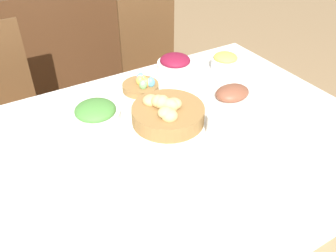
% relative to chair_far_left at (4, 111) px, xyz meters
% --- Properties ---
extents(ground_plane, '(12.00, 12.00, 0.00)m').
position_rel_chair_far_left_xyz_m(ground_plane, '(0.52, -0.86, -0.54)').
color(ground_plane, '#937551').
extents(dining_table, '(1.76, 1.03, 0.78)m').
position_rel_chair_far_left_xyz_m(dining_table, '(0.52, -0.86, -0.15)').
color(dining_table, silver).
rests_on(dining_table, ground).
extents(chair_far_left, '(0.42, 0.42, 1.02)m').
position_rel_chair_far_left_xyz_m(chair_far_left, '(0.00, 0.00, 0.00)').
color(chair_far_left, brown).
rests_on(chair_far_left, ground).
extents(chair_far_right, '(0.43, 0.43, 1.02)m').
position_rel_chair_far_left_xyz_m(chair_far_right, '(1.02, -0.00, 0.00)').
color(chair_far_right, brown).
rests_on(chair_far_right, ground).
extents(sideboard, '(1.47, 0.44, 0.98)m').
position_rel_chair_far_left_xyz_m(sideboard, '(0.61, 0.81, -0.05)').
color(sideboard, '#4C2D19').
rests_on(sideboard, ground).
extents(bread_basket, '(0.32, 0.32, 0.13)m').
position_rel_chair_far_left_xyz_m(bread_basket, '(0.59, -0.86, 0.29)').
color(bread_basket, olive).
rests_on(bread_basket, dining_table).
extents(egg_basket, '(0.18, 0.18, 0.08)m').
position_rel_chair_far_left_xyz_m(egg_basket, '(0.62, -0.56, 0.27)').
color(egg_basket, olive).
rests_on(egg_basket, dining_table).
extents(ham_platter, '(0.27, 0.19, 0.07)m').
position_rel_chair_far_left_xyz_m(ham_platter, '(0.96, -0.85, 0.26)').
color(ham_platter, white).
rests_on(ham_platter, dining_table).
extents(green_salad_bowl, '(0.21, 0.21, 0.09)m').
position_rel_chair_far_left_xyz_m(green_salad_bowl, '(0.33, -0.70, 0.28)').
color(green_salad_bowl, white).
rests_on(green_salad_bowl, dining_table).
extents(beet_salad_bowl, '(0.19, 0.19, 0.10)m').
position_rel_chair_far_left_xyz_m(beet_salad_bowl, '(0.86, -0.49, 0.29)').
color(beet_salad_bowl, white).
rests_on(beet_salad_bowl, dining_table).
extents(pineapple_bowl, '(0.15, 0.15, 0.10)m').
position_rel_chair_far_left_xyz_m(pineapple_bowl, '(1.11, -0.61, 0.29)').
color(pineapple_bowl, silver).
rests_on(pineapple_bowl, dining_table).
extents(dinner_plate, '(0.26, 0.26, 0.01)m').
position_rel_chair_far_left_xyz_m(dinner_plate, '(0.51, -1.18, 0.24)').
color(dinner_plate, white).
rests_on(dinner_plate, dining_table).
extents(fork, '(0.01, 0.17, 0.00)m').
position_rel_chair_far_left_xyz_m(fork, '(0.35, -1.18, 0.24)').
color(fork, silver).
rests_on(fork, dining_table).
extents(knife, '(0.01, 0.17, 0.00)m').
position_rel_chair_far_left_xyz_m(knife, '(0.66, -1.18, 0.24)').
color(knife, silver).
rests_on(knife, dining_table).
extents(spoon, '(0.01, 0.17, 0.00)m').
position_rel_chair_far_left_xyz_m(spoon, '(0.69, -1.18, 0.24)').
color(spoon, silver).
rests_on(spoon, dining_table).
extents(drinking_cup, '(0.07, 0.07, 0.08)m').
position_rel_chair_far_left_xyz_m(drinking_cup, '(0.72, -1.03, 0.28)').
color(drinking_cup, silver).
rests_on(drinking_cup, dining_table).
extents(butter_dish, '(0.13, 0.08, 0.03)m').
position_rel_chair_far_left_xyz_m(butter_dish, '(0.24, -1.03, 0.26)').
color(butter_dish, white).
rests_on(butter_dish, dining_table).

